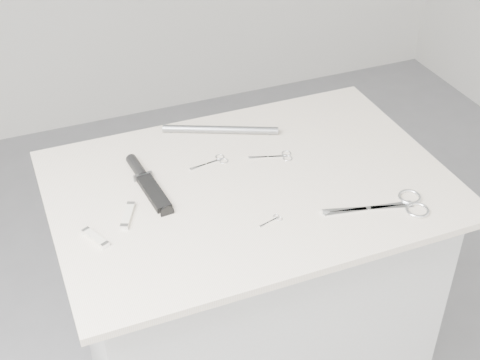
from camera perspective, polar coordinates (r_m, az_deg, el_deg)
name	(u,v)px	position (r m, az deg, el deg)	size (l,w,h in m)	color
plinth	(249,310)	(2.01, 0.75, -11.07)	(0.90, 0.60, 0.90)	beige
display_board	(250,185)	(1.70, 0.88, -0.47)	(1.00, 0.70, 0.02)	beige
large_shears	(397,205)	(1.66, 13.28, -2.11)	(0.26, 0.12, 0.01)	silver
embroidery_scissors_a	(214,161)	(1.77, -2.19, 1.60)	(0.11, 0.05, 0.00)	silver
embroidery_scissors_b	(278,156)	(1.79, 3.29, 2.03)	(0.12, 0.06, 0.00)	silver
tiny_scissors	(273,220)	(1.57, 2.84, -3.43)	(0.06, 0.03, 0.00)	silver
sheathed_knife	(146,180)	(1.70, -8.04, -0.04)	(0.06, 0.24, 0.03)	black
pocket_knife_a	(128,215)	(1.60, -9.55, -3.00)	(0.06, 0.09, 0.01)	silver
pocket_knife_b	(95,238)	(1.55, -12.24, -4.86)	(0.05, 0.08, 0.01)	silver
metal_rail	(220,130)	(1.88, -1.68, 4.32)	(0.02, 0.02, 0.33)	gray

